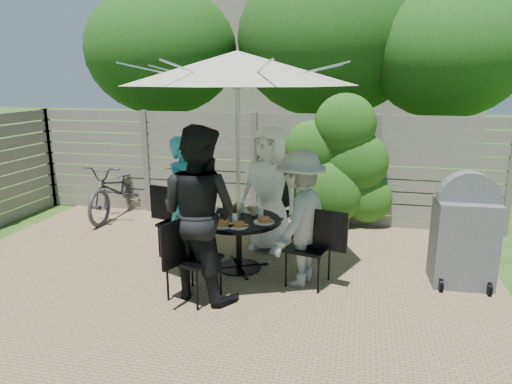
% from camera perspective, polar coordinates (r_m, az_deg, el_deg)
% --- Properties ---
extents(backyard_envelope, '(60.00, 60.00, 5.00)m').
position_cam_1_polar(backyard_envelope, '(14.85, 6.84, 14.71)').
color(backyard_envelope, '#264916').
rests_on(backyard_envelope, ground).
extents(patio_table, '(1.29, 1.29, 0.68)m').
position_cam_1_polar(patio_table, '(5.79, -2.16, -5.27)').
color(patio_table, black).
rests_on(patio_table, ground).
extents(umbrella, '(3.44, 3.44, 2.70)m').
position_cam_1_polar(umbrella, '(5.47, -2.36, 15.21)').
color(umbrella, silver).
rests_on(umbrella, ground).
extents(chair_back, '(0.61, 0.77, 1.00)m').
position_cam_1_polar(chair_back, '(6.65, 2.19, -4.31)').
color(chair_back, black).
rests_on(chair_back, ground).
extents(person_back, '(0.98, 0.78, 1.76)m').
position_cam_1_polar(person_back, '(6.38, 1.67, 0.31)').
color(person_back, white).
rests_on(person_back, ground).
extents(chair_left, '(0.73, 0.56, 0.96)m').
position_cam_1_polar(chair_left, '(6.38, -9.62, -5.40)').
color(chair_left, black).
rests_on(chair_left, ground).
extents(person_left, '(0.55, 0.69, 1.66)m').
position_cam_1_polar(person_left, '(6.15, -8.82, -0.85)').
color(person_left, teal).
rests_on(person_left, ground).
extents(chair_front, '(0.61, 0.76, 0.99)m').
position_cam_1_polar(chair_front, '(5.12, -7.85, -10.24)').
color(chair_front, black).
rests_on(chair_front, ground).
extents(person_front, '(1.10, 0.96, 1.93)m').
position_cam_1_polar(person_front, '(4.99, -7.15, -2.68)').
color(person_front, black).
rests_on(person_front, ground).
extents(chair_right, '(0.72, 0.55, 0.95)m').
position_cam_1_polar(chair_right, '(5.46, 6.68, -8.76)').
color(chair_right, black).
rests_on(chair_right, ground).
extents(person_right, '(0.86, 1.17, 1.61)m').
position_cam_1_polar(person_right, '(5.33, 5.48, -3.34)').
color(person_right, '#979995').
rests_on(person_right, ground).
extents(plate_back, '(0.26, 0.26, 0.06)m').
position_cam_1_polar(plate_back, '(6.02, -0.40, -2.21)').
color(plate_back, white).
rests_on(plate_back, patio_table).
extents(plate_left, '(0.26, 0.26, 0.06)m').
position_cam_1_polar(plate_left, '(5.91, -5.17, -2.57)').
color(plate_left, white).
rests_on(plate_left, patio_table).
extents(plate_front, '(0.26, 0.26, 0.06)m').
position_cam_1_polar(plate_front, '(5.43, -4.15, -4.05)').
color(plate_front, white).
rests_on(plate_front, patio_table).
extents(plate_right, '(0.26, 0.26, 0.06)m').
position_cam_1_polar(plate_right, '(5.55, 1.01, -3.61)').
color(plate_right, white).
rests_on(plate_right, patio_table).
extents(plate_extra, '(0.24, 0.24, 0.06)m').
position_cam_1_polar(plate_extra, '(5.39, -2.19, -4.17)').
color(plate_extra, white).
rests_on(plate_extra, patio_table).
extents(glass_back, '(0.07, 0.07, 0.14)m').
position_cam_1_polar(glass_back, '(5.97, -1.75, -1.88)').
color(glass_back, silver).
rests_on(glass_back, patio_table).
extents(glass_left, '(0.07, 0.07, 0.14)m').
position_cam_1_polar(glass_left, '(5.76, -4.94, -2.54)').
color(glass_left, silver).
rests_on(glass_left, patio_table).
extents(glass_front, '(0.07, 0.07, 0.14)m').
position_cam_1_polar(glass_front, '(5.45, -2.65, -3.48)').
color(glass_front, silver).
rests_on(glass_front, patio_table).
extents(glass_right, '(0.07, 0.07, 0.14)m').
position_cam_1_polar(glass_right, '(5.67, 0.61, -2.75)').
color(glass_right, silver).
rests_on(glass_right, patio_table).
extents(syrup_jug, '(0.09, 0.09, 0.16)m').
position_cam_1_polar(syrup_jug, '(5.78, -2.44, -2.34)').
color(syrup_jug, '#59280C').
rests_on(syrup_jug, patio_table).
extents(coffee_cup, '(0.08, 0.08, 0.12)m').
position_cam_1_polar(coffee_cup, '(5.85, -0.22, -2.34)').
color(coffee_cup, '#C6B293').
rests_on(coffee_cup, patio_table).
extents(bicycle, '(0.69, 1.89, 0.99)m').
position_cam_1_polar(bicycle, '(8.40, -16.85, 0.33)').
color(bicycle, '#333338').
rests_on(bicycle, ground).
extents(bbq_grill, '(0.69, 0.54, 1.37)m').
position_cam_1_polar(bbq_grill, '(5.84, 24.56, -4.87)').
color(bbq_grill, slate).
rests_on(bbq_grill, ground).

